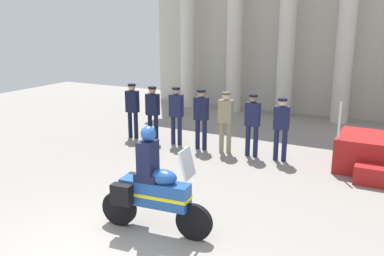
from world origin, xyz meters
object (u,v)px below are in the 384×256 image
at_px(officer_in_row_2, 176,111).
at_px(officer_in_row_6, 281,124).
at_px(officer_in_row_1, 153,110).
at_px(motorcycle_with_rider, 151,189).
at_px(officer_in_row_3, 201,115).
at_px(officer_in_row_5, 252,120).
at_px(officer_in_row_4, 226,117).
at_px(officer_in_row_0, 132,106).

distance_m(officer_in_row_2, officer_in_row_6, 3.13).
xyz_separation_m(officer_in_row_1, motorcycle_with_rider, (3.04, -4.75, -0.19)).
height_order(officer_in_row_3, officer_in_row_5, officer_in_row_3).
relative_size(officer_in_row_5, officer_in_row_6, 1.02).
bearing_deg(officer_in_row_4, officer_in_row_1, -2.23).
distance_m(officer_in_row_5, officer_in_row_6, 0.79).
xyz_separation_m(officer_in_row_2, officer_in_row_6, (3.13, -0.03, -0.03)).
relative_size(officer_in_row_0, officer_in_row_2, 0.99).
xyz_separation_m(officer_in_row_1, officer_in_row_2, (0.78, 0.05, 0.02)).
height_order(officer_in_row_0, motorcycle_with_rider, motorcycle_with_rider).
distance_m(officer_in_row_1, officer_in_row_2, 0.78).
height_order(officer_in_row_4, officer_in_row_6, officer_in_row_4).
bearing_deg(motorcycle_with_rider, officer_in_row_5, 83.60).
relative_size(officer_in_row_0, officer_in_row_3, 0.99).
bearing_deg(officer_in_row_1, officer_in_row_5, 178.25).
xyz_separation_m(officer_in_row_0, officer_in_row_4, (3.13, -0.04, 0.00)).
height_order(officer_in_row_1, officer_in_row_6, officer_in_row_1).
distance_m(officer_in_row_3, officer_in_row_4, 0.73).
relative_size(officer_in_row_3, motorcycle_with_rider, 0.82).
bearing_deg(officer_in_row_2, motorcycle_with_rider, 112.80).
bearing_deg(officer_in_row_5, officer_in_row_4, -0.27).
xyz_separation_m(officer_in_row_0, officer_in_row_2, (1.55, 0.01, 0.01)).
distance_m(officer_in_row_0, officer_in_row_3, 2.40).
relative_size(officer_in_row_0, officer_in_row_6, 1.02).
xyz_separation_m(officer_in_row_1, officer_in_row_3, (1.63, -0.03, 0.03)).
bearing_deg(officer_in_row_2, officer_in_row_5, 177.21).
height_order(officer_in_row_2, officer_in_row_6, officer_in_row_2).
xyz_separation_m(officer_in_row_3, officer_in_row_6, (2.28, 0.05, -0.03)).
bearing_deg(officer_in_row_3, officer_in_row_0, -4.18).
distance_m(officer_in_row_2, officer_in_row_4, 1.58).
height_order(officer_in_row_0, officer_in_row_3, officer_in_row_3).
distance_m(officer_in_row_3, officer_in_row_6, 2.28).
relative_size(officer_in_row_1, officer_in_row_4, 0.99).
height_order(officer_in_row_0, officer_in_row_2, officer_in_row_2).
relative_size(officer_in_row_6, motorcycle_with_rider, 0.79).
bearing_deg(officer_in_row_0, officer_in_row_4, 176.88).
distance_m(officer_in_row_4, motorcycle_with_rider, 4.81).
bearing_deg(motorcycle_with_rider, officer_in_row_0, 123.03).
bearing_deg(motorcycle_with_rider, officer_in_row_2, 109.79).
relative_size(officer_in_row_2, officer_in_row_4, 1.01).
relative_size(officer_in_row_4, officer_in_row_5, 1.00).
bearing_deg(officer_in_row_6, officer_in_row_1, -2.08).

